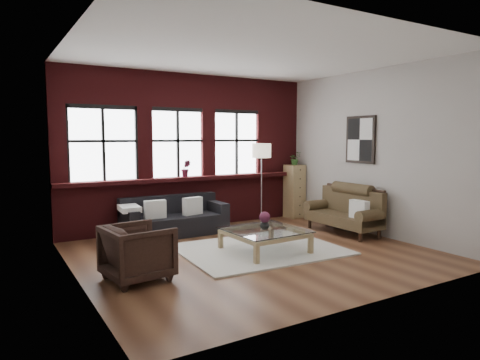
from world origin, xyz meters
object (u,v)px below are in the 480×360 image
dark_sofa (175,216)px  vase (265,224)px  coffee_table (265,241)px  vintage_settee (343,211)px  drawer_chest (294,191)px  armchair (138,252)px  floor_lamp (261,181)px

dark_sofa → vase: (0.79, -1.96, 0.10)m
coffee_table → vase: vase is taller
vintage_settee → drawer_chest: size_ratio=1.33×
drawer_chest → vintage_settee: bearing=-97.2°
vase → vintage_settee: bearing=10.0°
vintage_settee → vase: size_ratio=10.12×
armchair → drawer_chest: (4.58, 2.49, 0.25)m
coffee_table → vintage_settee: bearing=10.0°
vintage_settee → armchair: bearing=-171.4°
armchair → coffee_table: bearing=-90.0°
armchair → floor_lamp: floor_lamp is taller
armchair → floor_lamp: bearing=-65.4°
dark_sofa → armchair: size_ratio=2.44×
dark_sofa → drawer_chest: drawer_chest is taller
vintage_settee → armchair: (-4.35, -0.65, -0.07)m
drawer_chest → floor_lamp: bearing=-161.6°
vintage_settee → coffee_table: 2.17m
coffee_table → floor_lamp: floor_lamp is taller
vintage_settee → floor_lamp: bearing=124.3°
coffee_table → floor_lamp: size_ratio=0.62×
dark_sofa → coffee_table: size_ratio=1.70×
vintage_settee → floor_lamp: 1.81m
vintage_settee → coffee_table: (-2.12, -0.37, -0.25)m
vase → coffee_table: bearing=114.0°
coffee_table → drawer_chest: size_ratio=0.95×
vintage_settee → floor_lamp: size_ratio=0.87×
drawer_chest → vase: bearing=-136.8°
coffee_table → drawer_chest: bearing=43.2°
vase → drawer_chest: 3.23m
armchair → coffee_table: 2.25m
dark_sofa → vintage_settee: bearing=-28.6°
vintage_settee → drawer_chest: drawer_chest is taller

